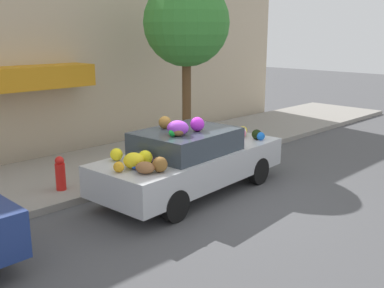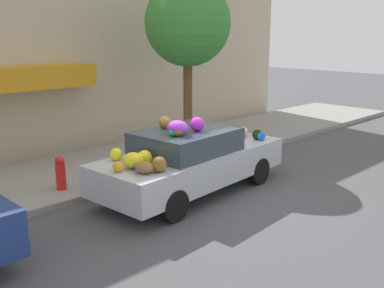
{
  "view_description": "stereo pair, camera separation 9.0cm",
  "coord_description": "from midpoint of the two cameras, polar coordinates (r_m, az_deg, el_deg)",
  "views": [
    {
      "loc": [
        -6.27,
        -6.22,
        3.24
      ],
      "look_at": [
        0.0,
        0.07,
        1.03
      ],
      "focal_mm": 42.0,
      "sensor_mm": 36.0,
      "label": 1
    },
    {
      "loc": [
        -6.2,
        -6.29,
        3.24
      ],
      "look_at": [
        0.0,
        0.07,
        1.03
      ],
      "focal_mm": 42.0,
      "sensor_mm": 36.0,
      "label": 2
    }
  ],
  "objects": [
    {
      "name": "ground_plane",
      "position": [
        9.41,
        0.04,
        -6.18
      ],
      "size": [
        60.0,
        60.0,
        0.0
      ],
      "primitive_type": "plane",
      "color": "#4C4C4F"
    },
    {
      "name": "art_car",
      "position": [
        9.19,
        -0.52,
        -1.94
      ],
      "size": [
        4.47,
        2.01,
        1.63
      ],
      "rotation": [
        0.0,
        0.0,
        0.08
      ],
      "color": "#B7BABF",
      "rests_on": "ground"
    },
    {
      "name": "fire_hydrant",
      "position": [
        9.43,
        -16.64,
        -3.6
      ],
      "size": [
        0.2,
        0.2,
        0.7
      ],
      "color": "red",
      "rests_on": "sidewalk_curb"
    },
    {
      "name": "street_tree",
      "position": [
        12.12,
        -0.94,
        15.02
      ],
      "size": [
        2.27,
        2.27,
        4.48
      ],
      "color": "brown",
      "rests_on": "sidewalk_curb"
    },
    {
      "name": "sidewalk_curb",
      "position": [
        11.36,
        -9.63,
        -2.43
      ],
      "size": [
        24.0,
        3.2,
        0.14
      ],
      "color": "gray",
      "rests_on": "ground"
    },
    {
      "name": "building_facade",
      "position": [
        12.76,
        -16.44,
        12.63
      ],
      "size": [
        18.0,
        1.2,
        6.23
      ],
      "color": "#C6B293",
      "rests_on": "ground"
    }
  ]
}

